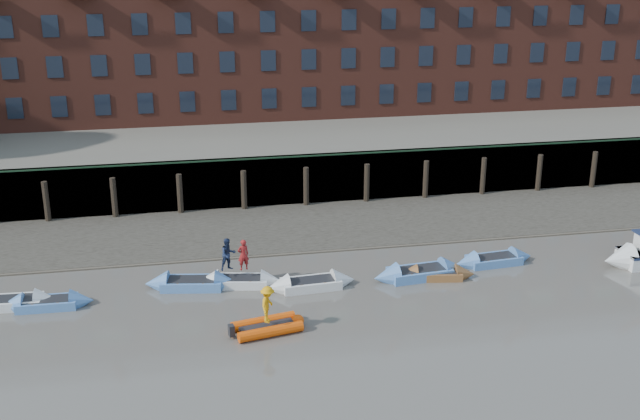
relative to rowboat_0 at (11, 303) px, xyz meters
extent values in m
plane|color=#5B564E|center=(14.27, -10.04, -0.23)|extent=(220.00, 220.00, 0.00)
cube|color=#3D382F|center=(14.27, 7.96, -0.23)|extent=(110.00, 8.00, 0.50)
cube|color=#4C4336|center=(14.27, 4.56, -0.23)|extent=(110.00, 1.60, 0.10)
cube|color=#2D2A26|center=(14.27, 12.36, 1.37)|extent=(110.00, 0.80, 3.20)
cylinder|color=black|center=(0.27, 11.71, 1.07)|extent=(0.36, 0.36, 2.60)
cylinder|color=black|center=(4.27, 11.71, 1.07)|extent=(0.36, 0.36, 2.60)
cylinder|color=black|center=(8.27, 11.71, 1.07)|extent=(0.36, 0.36, 2.60)
cylinder|color=black|center=(12.27, 11.71, 1.07)|extent=(0.36, 0.36, 2.60)
cylinder|color=black|center=(16.27, 11.71, 1.07)|extent=(0.36, 0.36, 2.60)
cylinder|color=black|center=(20.27, 11.71, 1.07)|extent=(0.36, 0.36, 2.60)
cylinder|color=black|center=(24.27, 11.71, 1.07)|extent=(0.36, 0.36, 2.60)
cylinder|color=black|center=(28.27, 11.71, 1.07)|extent=(0.36, 0.36, 2.60)
cylinder|color=black|center=(32.27, 11.71, 1.07)|extent=(0.36, 0.36, 2.60)
cylinder|color=black|center=(36.27, 11.71, 1.07)|extent=(0.36, 0.36, 2.60)
cube|color=#264C2D|center=(14.27, 12.06, 3.02)|extent=(110.00, 0.06, 0.10)
cube|color=#5E594D|center=(14.27, 25.96, 1.37)|extent=(110.00, 28.00, 3.20)
cube|color=brown|center=(14.27, 26.96, 8.97)|extent=(80.00, 10.00, 12.00)
cube|color=black|center=(-2.73, 21.94, 4.77)|extent=(1.10, 0.12, 1.50)
cube|color=black|center=(0.27, 21.94, 4.77)|extent=(1.10, 0.12, 1.50)
cube|color=black|center=(3.27, 21.94, 4.77)|extent=(1.10, 0.12, 1.50)
cube|color=black|center=(6.27, 21.94, 4.77)|extent=(1.10, 0.12, 1.50)
cube|color=black|center=(9.27, 21.94, 4.77)|extent=(1.10, 0.12, 1.50)
cube|color=black|center=(12.27, 21.94, 4.77)|extent=(1.10, 0.12, 1.50)
cube|color=black|center=(15.27, 21.94, 4.77)|extent=(1.10, 0.12, 1.50)
cube|color=black|center=(18.27, 21.94, 4.77)|extent=(1.10, 0.12, 1.50)
cube|color=black|center=(21.27, 21.94, 4.77)|extent=(1.10, 0.12, 1.50)
cube|color=black|center=(24.27, 21.94, 4.77)|extent=(1.10, 0.12, 1.50)
cube|color=black|center=(27.27, 21.94, 4.77)|extent=(1.10, 0.12, 1.50)
cube|color=black|center=(30.27, 21.94, 4.77)|extent=(1.10, 0.12, 1.50)
cube|color=black|center=(33.27, 21.94, 4.77)|extent=(1.10, 0.12, 1.50)
cube|color=black|center=(36.27, 21.94, 4.77)|extent=(1.10, 0.12, 1.50)
cube|color=black|center=(39.27, 21.94, 4.77)|extent=(1.10, 0.12, 1.50)
cube|color=black|center=(42.27, 21.94, 4.77)|extent=(1.10, 0.12, 1.50)
cube|color=black|center=(45.27, 21.94, 4.77)|extent=(1.10, 0.12, 1.50)
cube|color=black|center=(-2.73, 21.94, 7.57)|extent=(1.10, 0.12, 1.50)
cube|color=black|center=(0.27, 21.94, 7.57)|extent=(1.10, 0.12, 1.50)
cube|color=black|center=(3.27, 21.94, 7.57)|extent=(1.10, 0.12, 1.50)
cube|color=black|center=(6.27, 21.94, 7.57)|extent=(1.10, 0.12, 1.50)
cube|color=black|center=(9.27, 21.94, 7.57)|extent=(1.10, 0.12, 1.50)
cube|color=black|center=(12.27, 21.94, 7.57)|extent=(1.10, 0.12, 1.50)
cube|color=black|center=(15.27, 21.94, 7.57)|extent=(1.10, 0.12, 1.50)
cube|color=black|center=(18.27, 21.94, 7.57)|extent=(1.10, 0.12, 1.50)
cube|color=black|center=(21.27, 21.94, 7.57)|extent=(1.10, 0.12, 1.50)
cube|color=black|center=(24.27, 21.94, 7.57)|extent=(1.10, 0.12, 1.50)
cube|color=black|center=(27.27, 21.94, 7.57)|extent=(1.10, 0.12, 1.50)
cube|color=black|center=(30.27, 21.94, 7.57)|extent=(1.10, 0.12, 1.50)
cube|color=black|center=(33.27, 21.94, 7.57)|extent=(1.10, 0.12, 1.50)
cube|color=black|center=(36.27, 21.94, 7.57)|extent=(1.10, 0.12, 1.50)
cube|color=black|center=(39.27, 21.94, 7.57)|extent=(1.10, 0.12, 1.50)
cube|color=black|center=(42.27, 21.94, 7.57)|extent=(1.10, 0.12, 1.50)
cube|color=black|center=(-2.73, 21.94, 10.37)|extent=(1.10, 0.12, 1.50)
cube|color=black|center=(0.27, 21.94, 10.37)|extent=(1.10, 0.12, 1.50)
cube|color=black|center=(3.27, 21.94, 10.37)|extent=(1.10, 0.12, 1.50)
cube|color=black|center=(6.27, 21.94, 10.37)|extent=(1.10, 0.12, 1.50)
cube|color=black|center=(9.27, 21.94, 10.37)|extent=(1.10, 0.12, 1.50)
cube|color=black|center=(12.27, 21.94, 10.37)|extent=(1.10, 0.12, 1.50)
cube|color=black|center=(15.27, 21.94, 10.37)|extent=(1.10, 0.12, 1.50)
cube|color=black|center=(18.27, 21.94, 10.37)|extent=(1.10, 0.12, 1.50)
cube|color=black|center=(21.27, 21.94, 10.37)|extent=(1.10, 0.12, 1.50)
cube|color=black|center=(24.27, 21.94, 10.37)|extent=(1.10, 0.12, 1.50)
cube|color=black|center=(27.27, 21.94, 10.37)|extent=(1.10, 0.12, 1.50)
cube|color=black|center=(30.27, 21.94, 10.37)|extent=(1.10, 0.12, 1.50)
cube|color=black|center=(33.27, 21.94, 10.37)|extent=(1.10, 0.12, 1.50)
cube|color=black|center=(36.27, 21.94, 10.37)|extent=(1.10, 0.12, 1.50)
cube|color=black|center=(39.27, 21.94, 10.37)|extent=(1.10, 0.12, 1.50)
cube|color=black|center=(42.27, 21.94, 10.37)|extent=(1.10, 0.12, 1.50)
cube|color=silver|center=(0.00, 0.00, -0.01)|extent=(2.93, 1.44, 0.45)
cone|color=silver|center=(1.67, -0.08, -0.01)|extent=(1.18, 1.35, 1.30)
cube|color=black|center=(0.00, 0.00, 0.20)|extent=(2.44, 1.09, 0.06)
cube|color=#4E7DBA|center=(1.69, -0.37, -0.01)|extent=(2.80, 1.31, 0.43)
cone|color=#4E7DBA|center=(3.30, -0.41, -0.01)|extent=(1.11, 1.27, 1.25)
cone|color=#4E7DBA|center=(0.07, -0.33, -0.01)|extent=(1.11, 1.27, 1.25)
cube|color=black|center=(1.69, -0.37, 0.18)|extent=(2.33, 0.99, 0.06)
cube|color=#4E7DBA|center=(8.53, 0.57, 0.01)|extent=(3.19, 1.83, 0.47)
cone|color=#4E7DBA|center=(10.27, 0.28, 0.01)|extent=(1.38, 1.53, 1.36)
cone|color=#4E7DBA|center=(6.80, 0.85, 0.01)|extent=(1.38, 1.53, 1.36)
cube|color=black|center=(8.53, 0.57, 0.22)|extent=(2.64, 1.41, 0.06)
cube|color=silver|center=(10.92, 0.40, -0.01)|extent=(2.96, 1.74, 0.43)
cone|color=silver|center=(12.51, 0.10, -0.01)|extent=(1.29, 1.43, 1.25)
cone|color=silver|center=(9.32, 0.70, -0.01)|extent=(1.29, 1.43, 1.25)
cube|color=black|center=(10.92, 0.40, 0.18)|extent=(2.45, 1.35, 0.06)
cube|color=silver|center=(14.39, -0.58, 0.00)|extent=(3.00, 1.51, 0.46)
cone|color=silver|center=(16.09, -0.47, 0.00)|extent=(1.22, 1.39, 1.32)
cone|color=silver|center=(12.69, -0.70, 0.00)|extent=(1.22, 1.39, 1.32)
cube|color=black|center=(14.39, -0.58, 0.21)|extent=(2.50, 1.15, 0.06)
cube|color=#4E7DBA|center=(20.12, -0.37, 0.02)|extent=(3.34, 1.76, 0.50)
cone|color=#4E7DBA|center=(21.98, -0.18, 0.02)|extent=(1.38, 1.56, 1.45)
cone|color=#4E7DBA|center=(18.25, -0.55, 0.02)|extent=(1.38, 1.56, 1.45)
cube|color=black|center=(20.12, -0.37, 0.25)|extent=(2.77, 1.34, 0.06)
cube|color=brown|center=(20.92, -0.60, -0.03)|extent=(2.70, 1.53, 0.40)
cone|color=brown|center=(22.40, -0.83, -0.03)|extent=(1.16, 1.29, 1.15)
cone|color=brown|center=(19.45, -0.37, -0.03)|extent=(1.16, 1.29, 1.15)
cube|color=black|center=(20.92, -0.60, 0.15)|extent=(2.24, 1.18, 0.06)
cube|color=#4E7DBA|center=(24.55, 0.58, -0.01)|extent=(2.96, 1.54, 0.45)
cone|color=#4E7DBA|center=(26.21, 0.74, -0.01)|extent=(1.22, 1.38, 1.29)
cone|color=#4E7DBA|center=(22.89, 0.43, -0.01)|extent=(1.22, 1.38, 1.29)
cube|color=black|center=(24.55, 0.58, 0.20)|extent=(2.46, 1.18, 0.06)
cylinder|color=#E24906|center=(11.55, -4.18, 0.01)|extent=(3.00, 1.08, 0.49)
cylinder|color=#E24906|center=(11.76, -5.19, 0.01)|extent=(3.00, 1.08, 0.49)
sphere|color=#E24906|center=(13.10, -4.38, 0.01)|extent=(0.56, 0.56, 0.56)
cube|color=black|center=(11.65, -4.68, 0.01)|extent=(2.59, 1.33, 0.17)
cone|color=silver|center=(30.81, -1.01, 0.17)|extent=(1.53, 1.80, 1.77)
imported|color=maroon|center=(11.14, 0.42, 1.42)|extent=(0.66, 0.52, 1.61)
imported|color=#19233F|center=(10.39, 0.55, 1.45)|extent=(0.97, 0.86, 1.66)
imported|color=orange|center=(11.70, -4.77, 1.15)|extent=(1.00, 1.26, 1.70)
camera|label=1|loc=(8.04, -36.48, 16.92)|focal=45.00mm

